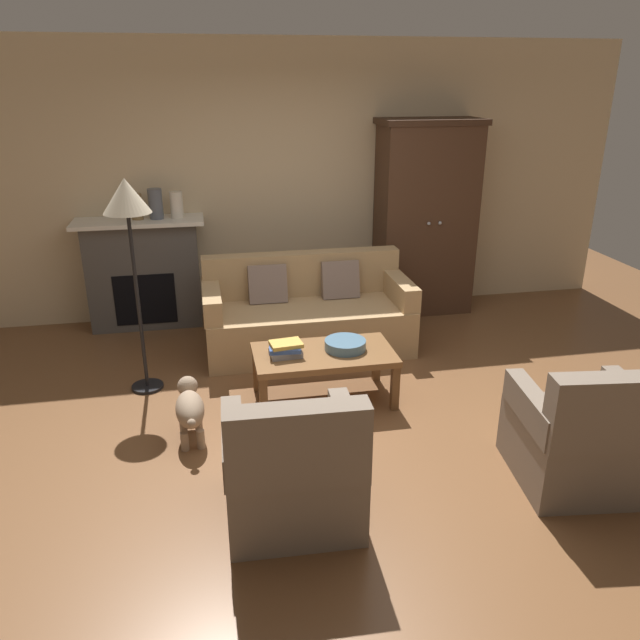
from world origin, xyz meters
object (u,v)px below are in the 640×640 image
(armchair_near_left, at_px, (293,471))
(mantel_vase_cream, at_px, (177,205))
(armchair_near_right, at_px, (583,439))
(floor_lamp, at_px, (127,209))
(dog, at_px, (190,408))
(mantel_vase_bronze, at_px, (137,207))
(book_stack, at_px, (286,349))
(armoire, at_px, (425,218))
(fireplace, at_px, (144,273))
(fruit_bowl, at_px, (345,345))
(couch, at_px, (307,316))
(coffee_table, at_px, (324,358))
(mantel_vase_slate, at_px, (156,204))

(armchair_near_left, bearing_deg, mantel_vase_cream, 100.95)
(armchair_near_right, xyz_separation_m, floor_lamp, (-2.79, 1.86, 1.19))
(armchair_near_left, xyz_separation_m, dog, (-0.59, 0.99, -0.07))
(mantel_vase_bronze, height_order, armchair_near_left, mantel_vase_bronze)
(mantel_vase_cream, xyz_separation_m, armchair_near_left, (0.64, -3.28, -0.93))
(book_stack, bearing_deg, floor_lamp, 155.81)
(book_stack, bearing_deg, armoire, 46.47)
(book_stack, bearing_deg, fireplace, 120.95)
(fruit_bowl, bearing_deg, fireplace, 130.72)
(armchair_near_left, bearing_deg, book_stack, 83.48)
(couch, distance_m, armchair_near_right, 2.77)
(armchair_near_left, bearing_deg, coffee_table, 71.47)
(coffee_table, height_order, armchair_near_left, armchair_near_left)
(fireplace, distance_m, armchair_near_left, 3.46)
(armoire, distance_m, floor_lamp, 3.23)
(book_stack, height_order, floor_lamp, floor_lamp)
(mantel_vase_slate, xyz_separation_m, armchair_near_left, (0.84, -3.28, -0.95))
(couch, height_order, armchair_near_left, armchair_near_left)
(armchair_near_right, distance_m, dog, 2.63)
(couch, relative_size, mantel_vase_slate, 6.54)
(fruit_bowl, height_order, mantel_vase_bronze, mantel_vase_bronze)
(coffee_table, relative_size, armchair_near_left, 1.25)
(couch, xyz_separation_m, coffee_table, (-0.05, -1.06, 0.05))
(floor_lamp, bearing_deg, armchair_near_left, -62.79)
(floor_lamp, distance_m, dog, 1.56)
(armchair_near_right, bearing_deg, fruit_bowl, 130.80)
(couch, distance_m, book_stack, 1.14)
(fruit_bowl, relative_size, dog, 0.57)
(mantel_vase_bronze, bearing_deg, couch, -29.36)
(armoire, relative_size, floor_lamp, 1.17)
(couch, xyz_separation_m, fruit_bowl, (0.12, -1.04, 0.14))
(armoire, height_order, mantel_vase_bronze, armoire)
(couch, height_order, floor_lamp, floor_lamp)
(couch, bearing_deg, mantel_vase_cream, 143.17)
(fruit_bowl, bearing_deg, mantel_vase_cream, 123.78)
(coffee_table, xyz_separation_m, mantel_vase_bronze, (-1.47, 1.92, 0.88))
(armchair_near_left, distance_m, floor_lamp, 2.39)
(coffee_table, bearing_deg, armoire, 51.54)
(fireplace, xyz_separation_m, book_stack, (1.17, -1.95, -0.09))
(mantel_vase_slate, bearing_deg, armchair_near_left, -75.72)
(armchair_near_left, bearing_deg, armoire, 59.04)
(fireplace, distance_m, book_stack, 2.28)
(armoire, xyz_separation_m, mantel_vase_bronze, (-2.95, 0.06, 0.23))
(fireplace, distance_m, mantel_vase_cream, 0.78)
(armchair_near_left, bearing_deg, dog, 120.58)
(fruit_bowl, relative_size, floor_lamp, 0.19)
(book_stack, xyz_separation_m, mantel_vase_slate, (-0.99, 1.93, 0.79))
(dog, bearing_deg, armchair_near_left, -59.42)
(fireplace, xyz_separation_m, floor_lamp, (0.07, -1.46, 0.93))
(book_stack, bearing_deg, dog, -154.26)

